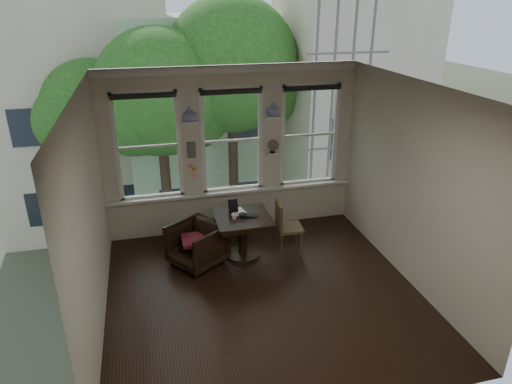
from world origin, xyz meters
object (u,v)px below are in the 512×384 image
object	(u,v)px
armchair_left	(197,245)
mug	(234,217)
side_chair_right	(289,227)
laptop	(248,217)
table	(242,236)

from	to	relation	value
armchair_left	mug	distance (m)	0.76
armchair_left	mug	xyz separation A→B (m)	(0.62, -0.02, 0.44)
side_chair_right	mug	xyz separation A→B (m)	(-0.96, -0.04, 0.33)
side_chair_right	laptop	world-z (taller)	side_chair_right
mug	armchair_left	bearing A→B (deg)	178.45
table	side_chair_right	size ratio (longest dim) A/B	0.98
armchair_left	mug	size ratio (longest dim) A/B	8.57
table	mug	xyz separation A→B (m)	(-0.15, -0.07, 0.42)
table	laptop	bearing A→B (deg)	-40.09
mug	table	bearing A→B (deg)	25.82
armchair_left	laptop	xyz separation A→B (m)	(0.85, -0.01, 0.41)
laptop	table	bearing A→B (deg)	161.24
table	laptop	distance (m)	0.40
armchair_left	side_chair_right	size ratio (longest dim) A/B	0.85
armchair_left	laptop	world-z (taller)	laptop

